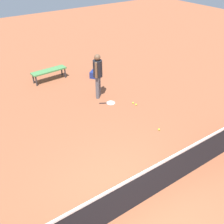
{
  "coord_description": "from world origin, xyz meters",
  "views": [
    {
      "loc": [
        2.71,
        2.96,
        5.01
      ],
      "look_at": [
        -1.03,
        -2.38,
        0.9
      ],
      "focal_mm": 43.07,
      "sensor_mm": 36.0,
      "label": 1
    }
  ],
  "objects_px": {
    "tennis_ball_midcourt": "(133,103)",
    "equipment_bag": "(96,72)",
    "tennis_racket_near_player": "(110,103)",
    "tennis_ball_near_player": "(159,129)",
    "courtside_bench": "(49,71)",
    "tennis_ball_by_net": "(136,105)",
    "player_near_side": "(98,72)"
  },
  "relations": [
    {
      "from": "tennis_ball_near_player",
      "to": "equipment_bag",
      "type": "bearing_deg",
      "value": -97.36
    },
    {
      "from": "tennis_racket_near_player",
      "to": "tennis_ball_by_net",
      "type": "relative_size",
      "value": 8.91
    },
    {
      "from": "player_near_side",
      "to": "tennis_ball_by_net",
      "type": "relative_size",
      "value": 25.76
    },
    {
      "from": "tennis_ball_near_player",
      "to": "courtside_bench",
      "type": "bearing_deg",
      "value": -76.35
    },
    {
      "from": "tennis_ball_by_net",
      "to": "tennis_ball_near_player",
      "type": "bearing_deg",
      "value": 76.45
    },
    {
      "from": "tennis_ball_midcourt",
      "to": "equipment_bag",
      "type": "bearing_deg",
      "value": -94.5
    },
    {
      "from": "tennis_ball_midcourt",
      "to": "equipment_bag",
      "type": "relative_size",
      "value": 0.08
    },
    {
      "from": "tennis_racket_near_player",
      "to": "equipment_bag",
      "type": "xyz_separation_m",
      "value": [
        -0.91,
        -2.43,
        0.13
      ]
    },
    {
      "from": "player_near_side",
      "to": "tennis_racket_near_player",
      "type": "bearing_deg",
      "value": 96.62
    },
    {
      "from": "tennis_ball_midcourt",
      "to": "courtside_bench",
      "type": "relative_size",
      "value": 0.04
    },
    {
      "from": "player_near_side",
      "to": "equipment_bag",
      "type": "relative_size",
      "value": 2.12
    },
    {
      "from": "tennis_ball_by_net",
      "to": "courtside_bench",
      "type": "relative_size",
      "value": 0.04
    },
    {
      "from": "equipment_bag",
      "to": "courtside_bench",
      "type": "bearing_deg",
      "value": -19.16
    },
    {
      "from": "tennis_ball_by_net",
      "to": "equipment_bag",
      "type": "relative_size",
      "value": 0.08
    },
    {
      "from": "tennis_racket_near_player",
      "to": "tennis_ball_near_player",
      "type": "height_order",
      "value": "tennis_ball_near_player"
    },
    {
      "from": "player_near_side",
      "to": "tennis_ball_midcourt",
      "type": "height_order",
      "value": "player_near_side"
    },
    {
      "from": "tennis_ball_by_net",
      "to": "equipment_bag",
      "type": "bearing_deg",
      "value": -94.05
    },
    {
      "from": "player_near_side",
      "to": "tennis_ball_near_player",
      "type": "distance_m",
      "value": 3.13
    },
    {
      "from": "tennis_ball_by_net",
      "to": "tennis_racket_near_player",
      "type": "bearing_deg",
      "value": -44.0
    },
    {
      "from": "tennis_ball_near_player",
      "to": "tennis_ball_midcourt",
      "type": "relative_size",
      "value": 1.0
    },
    {
      "from": "equipment_bag",
      "to": "tennis_ball_near_player",
      "type": "bearing_deg",
      "value": 82.64
    },
    {
      "from": "tennis_racket_near_player",
      "to": "courtside_bench",
      "type": "xyz_separation_m",
      "value": [
        1.0,
        -3.09,
        0.4
      ]
    },
    {
      "from": "tennis_ball_near_player",
      "to": "tennis_racket_near_player",
      "type": "bearing_deg",
      "value": -82.45
    },
    {
      "from": "tennis_racket_near_player",
      "to": "courtside_bench",
      "type": "relative_size",
      "value": 0.39
    },
    {
      "from": "courtside_bench",
      "to": "tennis_ball_near_player",
      "type": "bearing_deg",
      "value": 103.65
    },
    {
      "from": "tennis_ball_midcourt",
      "to": "equipment_bag",
      "type": "xyz_separation_m",
      "value": [
        -0.23,
        -2.94,
        0.11
      ]
    },
    {
      "from": "tennis_ball_near_player",
      "to": "equipment_bag",
      "type": "relative_size",
      "value": 0.08
    },
    {
      "from": "tennis_racket_near_player",
      "to": "tennis_ball_midcourt",
      "type": "distance_m",
      "value": 0.85
    },
    {
      "from": "tennis_ball_near_player",
      "to": "tennis_ball_by_net",
      "type": "relative_size",
      "value": 1.0
    },
    {
      "from": "player_near_side",
      "to": "equipment_bag",
      "type": "bearing_deg",
      "value": -119.35
    },
    {
      "from": "player_near_side",
      "to": "equipment_bag",
      "type": "xyz_separation_m",
      "value": [
        -0.99,
        -1.76,
        -0.87
      ]
    },
    {
      "from": "player_near_side",
      "to": "tennis_ball_midcourt",
      "type": "bearing_deg",
      "value": 122.65
    }
  ]
}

